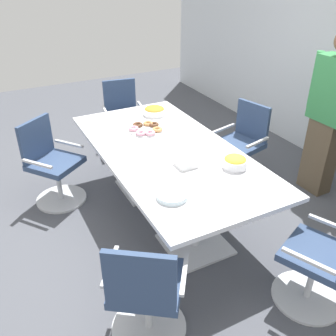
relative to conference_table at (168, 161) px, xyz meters
name	(u,v)px	position (x,y,z in m)	size (l,w,h in m)	color
ground_plane	(168,214)	(0.00, 0.00, -0.63)	(10.00, 10.00, 0.01)	#4C4F56
conference_table	(168,161)	(0.00, 0.00, 0.00)	(2.40, 1.20, 0.75)	silver
office_chair_0	(241,148)	(-0.25, 1.09, -0.22)	(0.65, 0.65, 0.91)	silver
office_chair_1	(123,119)	(-1.68, 0.18, -0.22)	(0.61, 0.61, 0.91)	silver
office_chair_2	(52,167)	(-0.81, -0.96, -0.22)	(0.76, 0.76, 0.91)	silver
office_chair_3	(146,295)	(1.20, -0.78, -0.22)	(0.75, 0.75, 0.91)	silver
office_chair_4	(324,263)	(1.53, 0.49, -0.22)	(0.71, 0.71, 0.91)	silver
person_standing_0	(330,114)	(0.34, 1.72, 0.29)	(0.61, 0.23, 1.76)	brown
snack_bowl_chips_yellow	(235,162)	(0.56, 0.36, 0.18)	(0.21, 0.21, 0.12)	white
snack_bowl_chips_orange	(154,111)	(-0.85, 0.26, 0.18)	(0.26, 0.26, 0.10)	white
donut_platter	(146,129)	(-0.50, 0.00, 0.15)	(0.36, 0.35, 0.04)	white
plate_stack	(172,196)	(0.73, -0.34, 0.15)	(0.24, 0.24, 0.04)	white
napkin_pile	(186,163)	(0.35, -0.01, 0.16)	(0.16, 0.16, 0.06)	white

